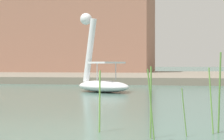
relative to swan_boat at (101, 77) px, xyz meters
The scene contains 5 objects.
ground_plane 10.95m from the swan_boat, 81.63° to the right, with size 578.61×578.61×0.00m, color #47665B.
shore_bank_far 19.84m from the swan_boat, 85.40° to the left, with size 145.45×26.61×0.45m, color slate.
swan_boat is the anchor object (origin of this frame).
apartment_block 30.23m from the swan_boat, 113.34° to the left, with size 23.52×8.48×10.19m, color #996B56.
reed_clump_foreground 11.41m from the swan_boat, 71.01° to the right, with size 2.38×1.23×1.43m.
Camera 1 is at (2.17, -6.89, 1.20)m, focal length 64.80 mm.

